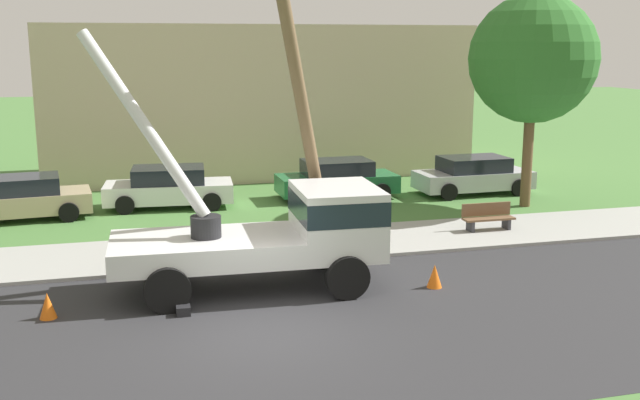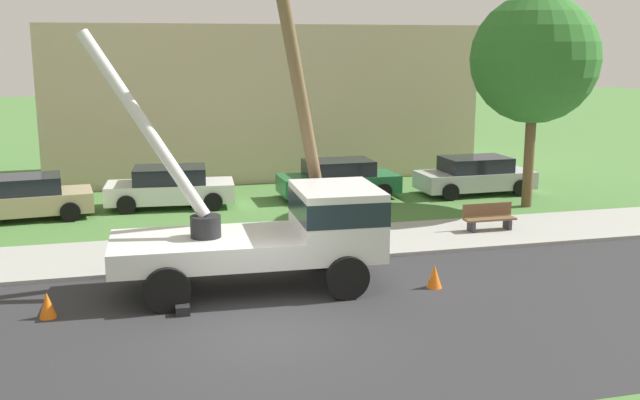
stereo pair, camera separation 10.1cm
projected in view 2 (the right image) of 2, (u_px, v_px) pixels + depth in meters
The scene contains 14 objects.
ground_plane at pixel (203, 206), 26.30m from camera, with size 120.00×120.00×0.00m, color #477538.
road_asphalt at pixel (264, 330), 14.94m from camera, with size 80.00×8.56×0.01m, color #2B2B2D.
sidewalk_strip at pixel (225, 250), 20.57m from camera, with size 80.00×3.35×0.10m, color #9E9E99.
utility_truck at pixel (283, 228), 17.41m from camera, with size 6.75×3.21×5.98m.
leaning_utility_pole at pixel (300, 92), 18.18m from camera, with size 2.65×2.27×8.73m.
traffic_cone_ahead at pixel (434, 276), 17.50m from camera, with size 0.36×0.36×0.56m, color orange.
traffic_cone_behind at pixel (47, 305), 15.57m from camera, with size 0.36×0.36×0.56m, color orange.
parked_sedan_tan at pixel (22, 198), 24.24m from camera, with size 4.55×2.29×1.42m.
parked_sedan_white at pixel (170, 187), 26.07m from camera, with size 4.54×2.27×1.42m.
parked_sedan_green at pixel (338, 179), 27.61m from camera, with size 4.41×2.04×1.42m.
parked_sedan_silver at pixel (475, 175), 28.34m from camera, with size 4.44×2.09×1.42m.
park_bench at pixel (489, 218), 22.53m from camera, with size 1.60×0.45×0.90m.
roadside_tree_near at pixel (535, 59), 25.25m from camera, with size 4.38×4.38×7.33m.
lowrise_building_backdrop at pixel (259, 100), 32.90m from camera, with size 18.00×6.00×6.40m, color #C6B293.
Camera 2 is at (-2.45, -13.91, 5.66)m, focal length 41.76 mm.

